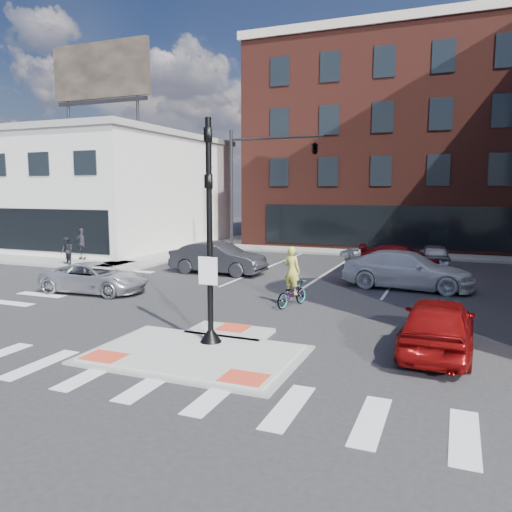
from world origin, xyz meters
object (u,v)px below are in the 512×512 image
at_px(white_pickup, 407,270).
at_px(bg_car_silver, 434,255).
at_px(pedestrian_b, 82,244).
at_px(bg_car_dark, 218,258).
at_px(bg_car_red, 401,257).
at_px(silver_suv, 95,278).
at_px(pedestrian_a, 67,251).
at_px(red_sedan, 438,325).
at_px(cyclist, 292,286).

distance_m(white_pickup, bg_car_silver, 6.75).
bearing_deg(pedestrian_b, bg_car_dark, -12.89).
bearing_deg(bg_car_dark, bg_car_red, -57.43).
relative_size(bg_car_silver, bg_car_red, 0.87).
height_order(silver_suv, white_pickup, white_pickup).
relative_size(bg_car_silver, pedestrian_b, 2.07).
relative_size(white_pickup, pedestrian_a, 3.67).
bearing_deg(pedestrian_b, pedestrian_a, -79.35).
bearing_deg(silver_suv, bg_car_dark, -27.29).
xyz_separation_m(silver_suv, bg_car_dark, (2.64, 6.13, 0.19)).
relative_size(red_sedan, white_pickup, 0.80).
relative_size(red_sedan, bg_car_silver, 1.15).
distance_m(bg_car_silver, bg_car_red, 2.07).
xyz_separation_m(silver_suv, pedestrian_b, (-6.75, 7.00, 0.47)).
bearing_deg(pedestrian_a, red_sedan, -2.05).
height_order(bg_car_silver, cyclist, cyclist).
relative_size(white_pickup, bg_car_silver, 1.43).
xyz_separation_m(red_sedan, bg_car_dark, (-10.85, 9.04, 0.05)).
xyz_separation_m(bg_car_silver, pedestrian_a, (-18.82, -7.54, 0.24)).
xyz_separation_m(silver_suv, cyclist, (8.34, 0.70, 0.13)).
height_order(bg_car_silver, pedestrian_a, pedestrian_a).
xyz_separation_m(silver_suv, pedestrian_a, (-6.09, 5.00, 0.29)).
relative_size(red_sedan, cyclist, 2.00).
height_order(white_pickup, cyclist, cyclist).
height_order(bg_car_dark, pedestrian_b, pedestrian_b).
xyz_separation_m(white_pickup, bg_car_silver, (0.81, 6.70, -0.14)).
distance_m(red_sedan, white_pickup, 8.89).
bearing_deg(silver_suv, white_pickup, -67.89).
height_order(cyclist, pedestrian_b, cyclist).
xyz_separation_m(red_sedan, white_pickup, (-1.57, 8.75, 0.05)).
bearing_deg(cyclist, bg_car_silver, -93.39).
height_order(bg_car_silver, pedestrian_b, pedestrian_b).
distance_m(bg_car_dark, bg_car_silver, 11.95).
bearing_deg(bg_car_red, bg_car_dark, 118.00).
height_order(silver_suv, bg_car_silver, bg_car_silver).
distance_m(red_sedan, bg_car_red, 14.35).
xyz_separation_m(bg_car_red, cyclist, (-2.78, -10.55, 0.10)).
distance_m(bg_car_silver, cyclist, 12.62).
xyz_separation_m(pedestrian_a, pedestrian_b, (-0.66, 2.00, 0.18)).
relative_size(red_sedan, bg_car_red, 0.99).
distance_m(silver_suv, pedestrian_b, 9.73).
bearing_deg(red_sedan, bg_car_red, -78.72).
xyz_separation_m(white_pickup, bg_car_dark, (-9.28, 0.29, 0.01)).
distance_m(bg_car_silver, pedestrian_a, 20.28).
xyz_separation_m(bg_car_silver, pedestrian_b, (-19.48, -5.54, 0.43)).
height_order(bg_car_dark, pedestrian_a, pedestrian_a).
relative_size(silver_suv, white_pickup, 0.80).
height_order(red_sedan, bg_car_silver, red_sedan).
height_order(cyclist, pedestrian_a, cyclist).
bearing_deg(white_pickup, silver_suv, 120.12).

